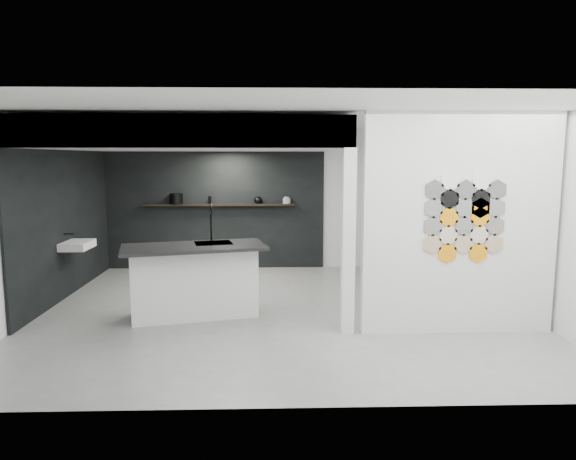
# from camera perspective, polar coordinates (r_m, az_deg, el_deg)

# --- Properties ---
(floor) EXTENTS (7.00, 6.00, 0.01)m
(floor) POSITION_cam_1_polar(r_m,az_deg,el_deg) (7.67, -0.69, -8.90)
(floor) COLOR gray
(partition_panel) EXTENTS (2.45, 0.15, 2.80)m
(partition_panel) POSITION_cam_1_polar(r_m,az_deg,el_deg) (6.81, 18.53, 0.62)
(partition_panel) COLOR silver
(partition_panel) RESTS_ON floor
(bay_clad_back) EXTENTS (4.40, 0.04, 2.35)m
(bay_clad_back) POSITION_cam_1_polar(r_m,az_deg,el_deg) (10.42, -8.17, 2.17)
(bay_clad_back) COLOR black
(bay_clad_back) RESTS_ON floor
(bay_clad_left) EXTENTS (0.04, 4.00, 2.35)m
(bay_clad_left) POSITION_cam_1_polar(r_m,az_deg,el_deg) (9.04, -23.40, 0.68)
(bay_clad_left) COLOR black
(bay_clad_left) RESTS_ON floor
(bulkhead) EXTENTS (4.40, 4.00, 0.40)m
(bulkhead) POSITION_cam_1_polar(r_m,az_deg,el_deg) (8.42, -9.87, 10.11)
(bulkhead) COLOR silver
(bulkhead) RESTS_ON corner_column
(corner_column) EXTENTS (0.16, 0.16, 2.35)m
(corner_column) POSITION_cam_1_polar(r_m,az_deg,el_deg) (6.49, 6.71, -1.37)
(corner_column) COLOR silver
(corner_column) RESTS_ON floor
(fascia_beam) EXTENTS (4.40, 0.16, 0.40)m
(fascia_beam) POSITION_cam_1_polar(r_m,az_deg,el_deg) (6.53, -12.27, 10.67)
(fascia_beam) COLOR silver
(fascia_beam) RESTS_ON corner_column
(wall_basin) EXTENTS (0.40, 0.60, 0.12)m
(wall_basin) POSITION_cam_1_polar(r_m,az_deg,el_deg) (8.82, -22.36, -1.57)
(wall_basin) COLOR silver
(wall_basin) RESTS_ON bay_clad_left
(display_shelf) EXTENTS (3.00, 0.15, 0.04)m
(display_shelf) POSITION_cam_1_polar(r_m,az_deg,el_deg) (10.30, -7.69, 2.80)
(display_shelf) COLOR black
(display_shelf) RESTS_ON bay_clad_back
(kitchen_island) EXTENTS (2.09, 1.29, 1.57)m
(kitchen_island) POSITION_cam_1_polar(r_m,az_deg,el_deg) (7.37, -10.36, -5.43)
(kitchen_island) COLOR silver
(kitchen_island) RESTS_ON floor
(stockpot) EXTENTS (0.30, 0.30, 0.20)m
(stockpot) POSITION_cam_1_polar(r_m,az_deg,el_deg) (10.41, -12.30, 3.42)
(stockpot) COLOR black
(stockpot) RESTS_ON display_shelf
(kettle) EXTENTS (0.22, 0.22, 0.14)m
(kettle) POSITION_cam_1_polar(r_m,az_deg,el_deg) (10.24, -3.35, 3.34)
(kettle) COLOR black
(kettle) RESTS_ON display_shelf
(glass_bowl) EXTENTS (0.18, 0.18, 0.11)m
(glass_bowl) POSITION_cam_1_polar(r_m,az_deg,el_deg) (10.24, -0.15, 3.27)
(glass_bowl) COLOR gray
(glass_bowl) RESTS_ON display_shelf
(glass_vase) EXTENTS (0.10, 0.10, 0.14)m
(glass_vase) POSITION_cam_1_polar(r_m,az_deg,el_deg) (10.24, -0.15, 3.34)
(glass_vase) COLOR gray
(glass_vase) RESTS_ON display_shelf
(bottle_dark) EXTENTS (0.07, 0.07, 0.15)m
(bottle_dark) POSITION_cam_1_polar(r_m,az_deg,el_deg) (10.31, -8.68, 3.33)
(bottle_dark) COLOR black
(bottle_dark) RESTS_ON display_shelf
(utensil_cup) EXTENTS (0.09, 0.09, 0.10)m
(utensil_cup) POSITION_cam_1_polar(r_m,az_deg,el_deg) (10.41, -12.39, 3.12)
(utensil_cup) COLOR black
(utensil_cup) RESTS_ON display_shelf
(hex_tile_cluster) EXTENTS (1.04, 0.02, 1.16)m
(hex_tile_cluster) POSITION_cam_1_polar(r_m,az_deg,el_deg) (6.73, 19.09, 1.41)
(hex_tile_cluster) COLOR tan
(hex_tile_cluster) RESTS_ON partition_panel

